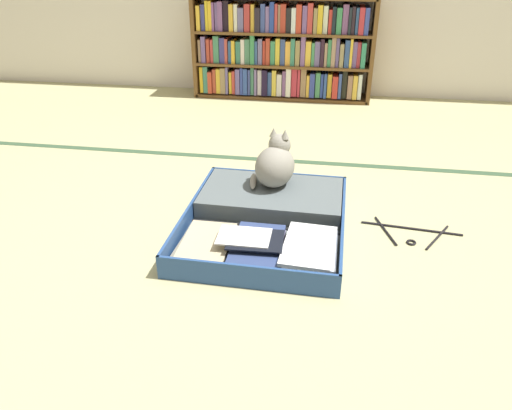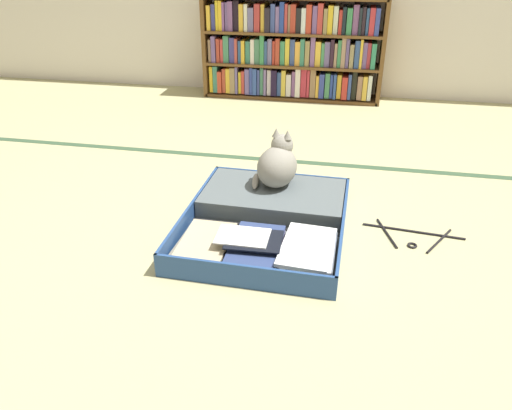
% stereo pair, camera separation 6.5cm
% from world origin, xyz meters
% --- Properties ---
extents(ground_plane, '(10.00, 10.00, 0.00)m').
position_xyz_m(ground_plane, '(0.00, 0.00, 0.00)').
color(ground_plane, tan).
extents(tatami_border, '(4.80, 0.05, 0.00)m').
position_xyz_m(tatami_border, '(0.00, 0.94, 0.00)').
color(tatami_border, '#334E34').
rests_on(tatami_border, ground_plane).
extents(bookshelf, '(1.39, 0.26, 0.77)m').
position_xyz_m(bookshelf, '(-0.13, 2.25, 0.37)').
color(bookshelf, brown).
rests_on(bookshelf, ground_plane).
extents(open_suitcase, '(0.69, 0.84, 0.10)m').
position_xyz_m(open_suitcase, '(0.04, 0.21, 0.04)').
color(open_suitcase, navy).
rests_on(open_suitcase, ground_plane).
extents(black_cat, '(0.24, 0.26, 0.27)m').
position_xyz_m(black_cat, '(0.05, 0.42, 0.20)').
color(black_cat, gray).
rests_on(black_cat, open_suitcase).
extents(clothes_hanger, '(0.43, 0.24, 0.01)m').
position_xyz_m(clothes_hanger, '(0.67, 0.23, 0.00)').
color(clothes_hanger, black).
rests_on(clothes_hanger, ground_plane).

